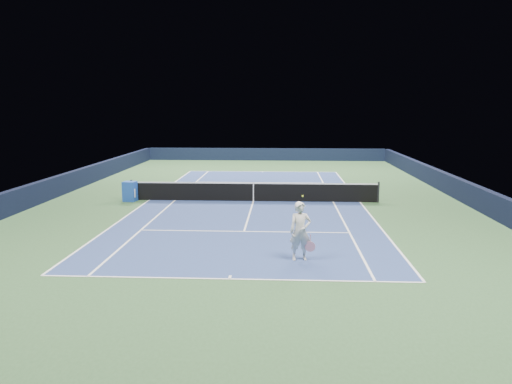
{
  "coord_description": "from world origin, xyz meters",
  "views": [
    {
      "loc": [
        1.48,
        -25.39,
        4.85
      ],
      "look_at": [
        0.29,
        -3.0,
        1.0
      ],
      "focal_mm": 35.0,
      "sensor_mm": 36.0,
      "label": 1
    }
  ],
  "objects": [
    {
      "name": "ground",
      "position": [
        0.0,
        0.0,
        0.0
      ],
      "size": [
        40.0,
        40.0,
        0.0
      ],
      "primitive_type": "plane",
      "color": "#2C4D2A",
      "rests_on": "ground"
    },
    {
      "name": "wall_far",
      "position": [
        0.0,
        19.82,
        0.55
      ],
      "size": [
        22.0,
        0.35,
        1.1
      ],
      "primitive_type": "cube",
      "color": "black",
      "rests_on": "ground"
    },
    {
      "name": "wall_right",
      "position": [
        10.82,
        0.0,
        0.55
      ],
      "size": [
        0.35,
        40.0,
        1.1
      ],
      "primitive_type": "cube",
      "color": "black",
      "rests_on": "ground"
    },
    {
      "name": "wall_left",
      "position": [
        -10.82,
        0.0,
        0.55
      ],
      "size": [
        0.35,
        40.0,
        1.1
      ],
      "primitive_type": "cube",
      "color": "black",
      "rests_on": "ground"
    },
    {
      "name": "court_surface",
      "position": [
        0.0,
        0.0,
        0.0
      ],
      "size": [
        10.97,
        23.77,
        0.01
      ],
      "primitive_type": "cube",
      "color": "navy",
      "rests_on": "ground"
    },
    {
      "name": "baseline_far",
      "position": [
        0.0,
        11.88,
        0.01
      ],
      "size": [
        10.97,
        0.08,
        0.0
      ],
      "primitive_type": "cube",
      "color": "white",
      "rests_on": "ground"
    },
    {
      "name": "baseline_near",
      "position": [
        0.0,
        -11.88,
        0.01
      ],
      "size": [
        10.97,
        0.08,
        0.0
      ],
      "primitive_type": "cube",
      "color": "white",
      "rests_on": "ground"
    },
    {
      "name": "sideline_doubles_right",
      "position": [
        5.49,
        0.0,
        0.01
      ],
      "size": [
        0.08,
        23.77,
        0.0
      ],
      "primitive_type": "cube",
      "color": "white",
      "rests_on": "ground"
    },
    {
      "name": "sideline_doubles_left",
      "position": [
        -5.49,
        0.0,
        0.01
      ],
      "size": [
        0.08,
        23.77,
        0.0
      ],
      "primitive_type": "cube",
      "color": "white",
      "rests_on": "ground"
    },
    {
      "name": "sideline_singles_right",
      "position": [
        4.12,
        0.0,
        0.01
      ],
      "size": [
        0.08,
        23.77,
        0.0
      ],
      "primitive_type": "cube",
      "color": "white",
      "rests_on": "ground"
    },
    {
      "name": "sideline_singles_left",
      "position": [
        -4.12,
        0.0,
        0.01
      ],
      "size": [
        0.08,
        23.77,
        0.0
      ],
      "primitive_type": "cube",
      "color": "white",
      "rests_on": "ground"
    },
    {
      "name": "service_line_far",
      "position": [
        0.0,
        6.4,
        0.01
      ],
      "size": [
        8.23,
        0.08,
        0.0
      ],
      "primitive_type": "cube",
      "color": "white",
      "rests_on": "ground"
    },
    {
      "name": "service_line_near",
      "position": [
        0.0,
        -6.4,
        0.01
      ],
      "size": [
        8.23,
        0.08,
        0.0
      ],
      "primitive_type": "cube",
      "color": "white",
      "rests_on": "ground"
    },
    {
      "name": "center_service_line",
      "position": [
        0.0,
        0.0,
        0.01
      ],
      "size": [
        0.08,
        12.8,
        0.0
      ],
      "primitive_type": "cube",
      "color": "white",
      "rests_on": "ground"
    },
    {
      "name": "center_mark_far",
      "position": [
        0.0,
        11.73,
        0.01
      ],
      "size": [
        0.08,
        0.3,
        0.0
      ],
      "primitive_type": "cube",
      "color": "white",
      "rests_on": "ground"
    },
    {
      "name": "center_mark_near",
      "position": [
        0.0,
        -11.73,
        0.01
      ],
      "size": [
        0.08,
        0.3,
        0.0
      ],
      "primitive_type": "cube",
      "color": "white",
      "rests_on": "ground"
    },
    {
      "name": "tennis_net",
      "position": [
        0.0,
        0.0,
        0.5
      ],
      "size": [
        12.9,
        0.1,
        1.07
      ],
      "color": "black",
      "rests_on": "ground"
    },
    {
      "name": "sponsor_cube",
      "position": [
        -6.4,
        -0.31,
        0.51
      ],
      "size": [
        0.7,
        0.65,
        1.03
      ],
      "color": "#1D49AE",
      "rests_on": "ground"
    },
    {
      "name": "tennis_player",
      "position": [
        2.07,
        -9.95,
        0.94
      ],
      "size": [
        0.87,
        1.32,
        1.93
      ],
      "color": "silver",
      "rests_on": "ground"
    }
  ]
}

